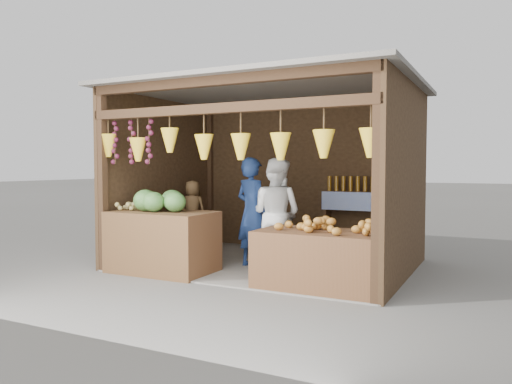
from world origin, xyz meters
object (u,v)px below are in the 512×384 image
man_standing (252,213)px  woman_standing (276,214)px  vendor_seated (193,209)px  counter_right (321,260)px  counter_left (163,242)px

man_standing → woman_standing: bearing=-152.7°
man_standing → woman_standing: (0.36, 0.05, -0.01)m
woman_standing → vendor_seated: 1.82m
counter_right → vendor_seated: (-2.71, 1.29, 0.42)m
counter_right → man_standing: (-1.32, 0.76, 0.46)m
man_standing → vendor_seated: (-1.39, 0.53, -0.04)m
woman_standing → vendor_seated: size_ratio=1.68×
man_standing → counter_left: bearing=59.8°
counter_right → woman_standing: (-0.96, 0.81, 0.45)m
woman_standing → counter_left: bearing=39.2°
counter_left → man_standing: man_standing is taller
counter_right → vendor_seated: size_ratio=1.60×
man_standing → vendor_seated: bearing=-1.0°
counter_left → vendor_seated: size_ratio=1.51×
woman_standing → vendor_seated: (-1.75, 0.48, -0.03)m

